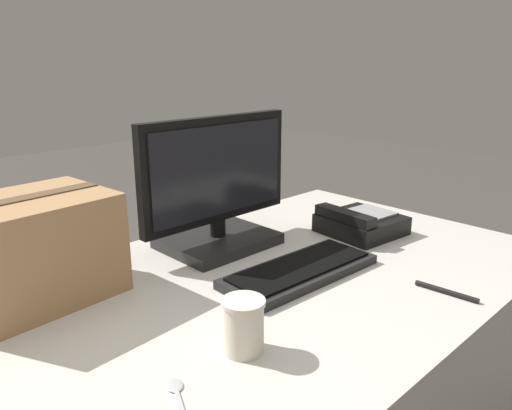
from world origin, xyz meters
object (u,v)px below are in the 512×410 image
desk_phone (360,223)px  spoon (178,398)px  monitor (217,193)px  paper_cup_right (244,326)px  cardboard_box (33,249)px  pen_marker (446,291)px  keyboard (300,270)px

desk_phone → spoon: size_ratio=1.48×
monitor → desk_phone: bearing=-30.4°
paper_cup_right → spoon: bearing=-170.9°
monitor → spoon: bearing=-135.7°
cardboard_box → desk_phone: bearing=-16.7°
pen_marker → paper_cup_right: bearing=-111.9°
keyboard → paper_cup_right: 0.35m
monitor → keyboard: size_ratio=1.17×
spoon → cardboard_box: size_ratio=0.45×
desk_phone → pen_marker: desk_phone is taller
cardboard_box → paper_cup_right: bearing=-69.2°
desk_phone → spoon: 0.88m
spoon → pen_marker: 0.66m
monitor → paper_cup_right: monitor is taller
keyboard → desk_phone: desk_phone is taller
keyboard → spoon: keyboard is taller
spoon → paper_cup_right: bearing=-55.8°
keyboard → pen_marker: (0.16, -0.30, -0.01)m
keyboard → cardboard_box: 0.61m
cardboard_box → pen_marker: (0.66, -0.63, -0.11)m
monitor → paper_cup_right: size_ratio=4.73×
paper_cup_right → monitor: bearing=54.7°
cardboard_box → pen_marker: size_ratio=2.39×
monitor → paper_cup_right: 0.54m
desk_phone → cardboard_box: cardboard_box is taller
spoon → cardboard_box: cardboard_box is taller
monitor → keyboard: bearing=-87.6°
keyboard → cardboard_box: bearing=148.9°
monitor → desk_phone: size_ratio=2.10×
keyboard → monitor: bearing=94.9°
monitor → spoon: (-0.47, -0.46, -0.15)m
paper_cup_right → desk_phone: bearing=17.6°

